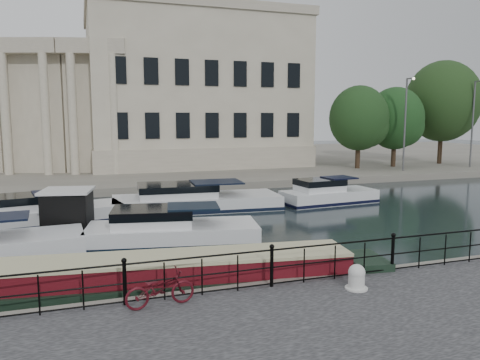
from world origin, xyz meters
name	(u,v)px	position (x,y,z in m)	size (l,w,h in m)	color
ground_plane	(245,279)	(0.00, 0.00, 0.00)	(160.00, 160.00, 0.00)	black
far_bank	(129,162)	(0.00, 39.00, 0.28)	(120.00, 42.00, 0.55)	#6B665B
railing	(272,264)	(0.00, -2.25, 1.20)	(24.14, 0.14, 1.22)	black
civic_building	(121,99)	(-1.00, 34.71, 7.04)	(53.55, 31.84, 16.85)	#ADA38C
lamp_posts	(440,122)	(26.00, 20.70, 4.80)	(8.24, 1.55, 8.07)	#59595B
bicycle	(160,289)	(-3.18, -2.65, 1.01)	(0.61, 1.76, 0.92)	#470C14
mooring_bollard	(357,277)	(2.15, -3.17, 0.88)	(0.62, 0.62, 0.70)	silver
narrowboat	(156,284)	(-2.98, -0.52, 0.37)	(14.77, 3.81, 1.54)	black
harbour_hut	(68,215)	(-5.59, 7.79, 0.95)	(3.28, 2.90, 2.18)	#6B665B
cabin_cruisers	(145,217)	(-2.11, 8.98, 0.37)	(26.00, 10.64, 1.99)	white
trees	(417,111)	(26.22, 24.19, 5.87)	(16.84, 7.60, 10.37)	black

